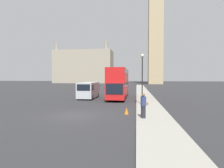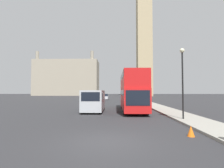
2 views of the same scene
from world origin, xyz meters
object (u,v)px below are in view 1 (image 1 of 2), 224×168
at_px(white_van, 89,90).
at_px(street_lamp, 142,71).
at_px(parked_sedan, 112,85).
at_px(pedestrian, 143,106).
at_px(red_double_decker_bus, 119,82).
at_px(clock_tower, 156,11).

bearing_deg(white_van, street_lamp, -36.84).
bearing_deg(parked_sedan, pedestrian, -78.91).
distance_m(red_double_decker_bus, street_lamp, 7.75).
bearing_deg(pedestrian, street_lamp, 88.99).
bearing_deg(clock_tower, street_lamp, -97.02).
bearing_deg(parked_sedan, red_double_decker_bus, -79.96).
bearing_deg(pedestrian, red_double_decker_bus, 103.24).
bearing_deg(pedestrian, white_van, 121.45).
relative_size(red_double_decker_bus, street_lamp, 1.89).
bearing_deg(white_van, pedestrian, -58.55).
height_order(red_double_decker_bus, street_lamp, street_lamp).
distance_m(white_van, street_lamp, 9.97).
distance_m(red_double_decker_bus, parked_sedan, 28.40).
height_order(pedestrian, street_lamp, street_lamp).
relative_size(white_van, street_lamp, 0.95).
bearing_deg(parked_sedan, street_lamp, -76.67).
xyz_separation_m(street_lamp, parked_sedan, (-8.24, 34.80, -3.09)).
bearing_deg(pedestrian, parked_sedan, 101.09).
distance_m(clock_tower, red_double_decker_bus, 73.16).
bearing_deg(parked_sedan, clock_tower, 64.73).
relative_size(white_van, parked_sedan, 1.17).
bearing_deg(pedestrian, clock_tower, 83.49).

